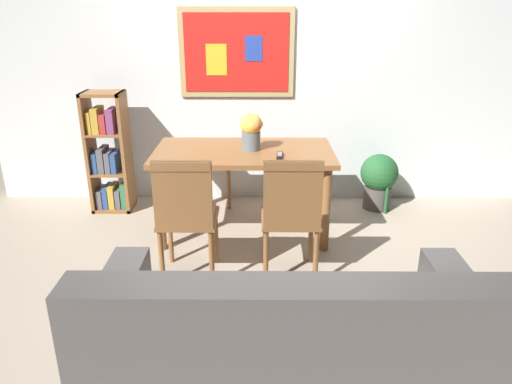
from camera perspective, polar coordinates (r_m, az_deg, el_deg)
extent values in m
plane|color=tan|center=(3.64, 0.66, -8.73)|extent=(12.00, 12.00, 0.00)
cube|color=silver|center=(4.63, 0.66, 14.77)|extent=(5.20, 0.10, 2.60)
cube|color=tan|center=(4.56, -2.33, 16.17)|extent=(1.05, 0.02, 0.79)
cube|color=red|center=(4.54, -2.34, 16.15)|extent=(0.95, 0.01, 0.69)
cube|color=gold|center=(4.55, -4.72, 15.36)|extent=(0.19, 0.00, 0.28)
cube|color=#263FA5|center=(4.53, -0.27, 16.66)|extent=(0.16, 0.00, 0.22)
cube|color=brown|center=(3.91, -1.48, 4.70)|extent=(1.45, 0.80, 0.04)
cylinder|color=brown|center=(3.80, -11.32, -2.02)|extent=(0.07, 0.07, 0.69)
cylinder|color=brown|center=(3.76, 8.28, -2.09)|extent=(0.07, 0.07, 0.69)
cylinder|color=brown|center=(4.39, -9.73, 1.28)|extent=(0.07, 0.07, 0.69)
cylinder|color=brown|center=(4.35, 7.20, 1.25)|extent=(0.07, 0.07, 0.69)
cube|color=brown|center=(3.38, -8.02, -3.13)|extent=(0.40, 0.40, 0.03)
cube|color=#997A66|center=(3.37, -8.04, -2.70)|extent=(0.36, 0.36, 0.03)
cylinder|color=brown|center=(3.36, -11.12, -7.79)|extent=(0.04, 0.04, 0.42)
cylinder|color=brown|center=(3.31, -5.29, -7.92)|extent=(0.04, 0.04, 0.42)
cylinder|color=brown|center=(3.65, -10.12, -5.22)|extent=(0.04, 0.04, 0.42)
cylinder|color=brown|center=(3.61, -4.78, -5.30)|extent=(0.04, 0.04, 0.42)
cube|color=brown|center=(3.12, -8.70, -0.42)|extent=(0.38, 0.04, 0.46)
cube|color=brown|center=(3.05, -8.90, 3.07)|extent=(0.38, 0.05, 0.06)
cube|color=brown|center=(4.66, -5.26, 3.87)|extent=(0.40, 0.40, 0.03)
cube|color=#997A66|center=(4.65, -5.27, 4.20)|extent=(0.36, 0.36, 0.03)
cylinder|color=brown|center=(4.88, -3.00, 1.95)|extent=(0.04, 0.04, 0.42)
cylinder|color=brown|center=(4.91, -6.96, 1.95)|extent=(0.04, 0.04, 0.42)
cylinder|color=brown|center=(4.56, -3.24, 0.54)|extent=(0.04, 0.04, 0.42)
cylinder|color=brown|center=(4.59, -7.47, 0.55)|extent=(0.04, 0.04, 0.42)
cube|color=brown|center=(4.77, -5.15, 7.30)|extent=(0.38, 0.04, 0.46)
cube|color=brown|center=(4.72, -5.23, 9.66)|extent=(0.38, 0.05, 0.06)
cube|color=brown|center=(3.36, 4.07, -3.11)|extent=(0.40, 0.40, 0.03)
cube|color=#997A66|center=(3.35, 4.09, -2.68)|extent=(0.36, 0.36, 0.03)
cylinder|color=brown|center=(3.30, 1.18, -7.89)|extent=(0.04, 0.04, 0.42)
cylinder|color=brown|center=(3.32, 7.10, -7.85)|extent=(0.04, 0.04, 0.42)
cylinder|color=brown|center=(3.60, 1.11, -5.26)|extent=(0.04, 0.04, 0.42)
cylinder|color=brown|center=(3.62, 6.52, -5.25)|extent=(0.04, 0.04, 0.42)
cube|color=brown|center=(3.10, 4.39, -0.39)|extent=(0.38, 0.04, 0.46)
cube|color=brown|center=(3.03, 4.49, 3.13)|extent=(0.38, 0.05, 0.06)
cube|color=#514C4C|center=(2.48, 3.69, -19.56)|extent=(1.80, 0.84, 0.40)
cube|color=#514C4C|center=(1.97, 4.50, -16.36)|extent=(1.80, 0.20, 0.44)
cube|color=#514C4C|center=(2.38, -16.53, -13.07)|extent=(0.18, 0.80, 0.22)
cube|color=#514C4C|center=(2.47, 23.46, -12.68)|extent=(0.18, 0.80, 0.22)
cube|color=#334C72|center=(2.13, -8.41, -15.17)|extent=(0.32, 0.16, 0.33)
cube|color=#334C72|center=(2.11, 4.19, -15.34)|extent=(0.32, 0.16, 0.33)
cube|color=#8C6B4C|center=(2.19, 16.45, -14.83)|extent=(0.32, 0.16, 0.33)
cube|color=brown|center=(4.69, -18.99, 4.45)|extent=(0.03, 0.28, 1.11)
cube|color=brown|center=(4.60, -15.09, 4.53)|extent=(0.03, 0.28, 1.11)
cube|color=brown|center=(4.82, -16.38, -1.68)|extent=(0.36, 0.28, 0.03)
cube|color=brown|center=(4.53, -17.80, 11.06)|extent=(0.36, 0.28, 0.03)
cube|color=brown|center=(4.70, -16.82, 2.32)|extent=(0.30, 0.28, 0.02)
cube|color=brown|center=(4.60, -17.31, 6.70)|extent=(0.30, 0.28, 0.02)
cube|color=#595960|center=(4.81, -17.78, -0.54)|extent=(0.05, 0.22, 0.18)
cube|color=#2D4C8C|center=(4.79, -17.14, -0.40)|extent=(0.04, 0.22, 0.20)
cube|color=gold|center=(4.77, -16.50, -0.34)|extent=(0.05, 0.22, 0.21)
cube|color=#595960|center=(4.76, -15.79, -0.53)|extent=(0.05, 0.22, 0.18)
cube|color=#337247|center=(4.74, -15.16, -0.20)|extent=(0.05, 0.22, 0.24)
cube|color=#2D4C8C|center=(4.70, -18.29, 3.50)|extent=(0.05, 0.22, 0.19)
cube|color=#595960|center=(4.68, -17.65, 3.74)|extent=(0.06, 0.22, 0.23)
cube|color=#595960|center=(4.66, -16.91, 3.55)|extent=(0.05, 0.22, 0.19)
cube|color=#2D4C8C|center=(4.65, -16.26, 3.51)|extent=(0.05, 0.22, 0.18)
cube|color=gold|center=(4.61, -18.88, 7.94)|extent=(0.04, 0.22, 0.19)
cube|color=gold|center=(4.59, -18.24, 8.16)|extent=(0.06, 0.22, 0.23)
cube|color=#B2332D|center=(4.57, -17.43, 7.89)|extent=(0.05, 0.22, 0.18)
cube|color=#7F3F72|center=(4.55, -16.64, 8.17)|extent=(0.06, 0.22, 0.22)
cylinder|color=#4C4742|center=(4.75, 14.14, -0.59)|extent=(0.26, 0.26, 0.22)
cylinder|color=#332319|center=(4.71, 14.25, 0.52)|extent=(0.23, 0.23, 0.02)
sphere|color=#235B2D|center=(4.66, 14.41, 2.24)|extent=(0.35, 0.35, 0.35)
cylinder|color=#235B2D|center=(4.64, 15.16, -1.34)|extent=(0.03, 0.03, 0.32)
cylinder|color=#235B2D|center=(4.84, 15.37, 0.18)|extent=(0.03, 0.03, 0.22)
cylinder|color=slate|center=(3.89, -0.58, 6.09)|extent=(0.15, 0.15, 0.15)
sphere|color=#EACC4C|center=(3.86, -0.59, 8.03)|extent=(0.17, 0.17, 0.17)
sphere|color=#EACC4C|center=(3.92, -1.09, 8.34)|extent=(0.06, 0.06, 0.06)
sphere|color=#D86633|center=(3.80, -0.03, 7.75)|extent=(0.07, 0.07, 0.07)
sphere|color=pink|center=(3.88, 0.42, 8.03)|extent=(0.06, 0.06, 0.06)
cube|color=black|center=(3.73, 2.84, 4.35)|extent=(0.06, 0.16, 0.02)
cube|color=gray|center=(3.72, 2.84, 4.53)|extent=(0.04, 0.10, 0.00)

